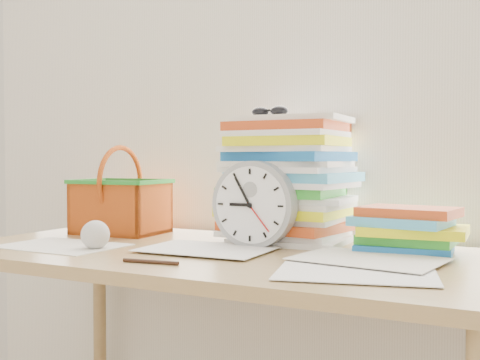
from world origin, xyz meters
The scene contains 10 objects.
curtain centered at (0.00, 1.98, 1.30)m, with size 2.40×0.01×2.50m, color white.
desk centered at (0.00, 1.60, 0.68)m, with size 1.40×0.70×0.75m.
paper_stack centered at (0.09, 1.83, 0.92)m, with size 0.35×0.29×0.35m, color white, non-canonical shape.
clock centered at (0.06, 1.68, 0.86)m, with size 0.23×0.23×0.05m, color #949698.
sunglasses centered at (0.05, 1.80, 1.11)m, with size 0.13×0.11×0.03m, color black, non-canonical shape.
book_stack centered at (0.43, 1.77, 0.81)m, with size 0.27×0.21×0.11m, color white, non-canonical shape.
basket centered at (-0.44, 1.76, 0.88)m, with size 0.27×0.21×0.27m, color #C55213, non-canonical shape.
crumpled_ball centered at (-0.29, 1.47, 0.79)m, with size 0.07×0.07×0.07m, color silver.
pen centered at (-0.04, 1.36, 0.75)m, with size 0.01×0.01×0.14m, color black.
scattered_papers centered at (0.00, 1.60, 0.76)m, with size 1.26×0.42×0.02m, color white, non-canonical shape.
Camera 1 is at (0.75, 0.28, 0.98)m, focal length 45.00 mm.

